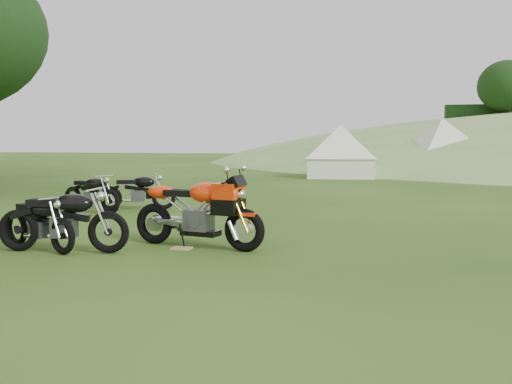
% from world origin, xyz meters
% --- Properties ---
extents(ground, '(120.00, 120.00, 0.00)m').
position_xyz_m(ground, '(0.00, 0.00, 0.00)').
color(ground, '#25460F').
rests_on(ground, ground).
extents(sport_motorcycle, '(2.17, 0.94, 1.26)m').
position_xyz_m(sport_motorcycle, '(-1.04, 1.70, 0.63)').
color(sport_motorcycle, '#F02F08').
rests_on(sport_motorcycle, ground).
extents(plywood_board, '(0.30, 0.25, 0.02)m').
position_xyz_m(plywood_board, '(-1.24, 1.52, 0.01)').
color(plywood_board, tan).
rests_on(plywood_board, ground).
extents(vintage_moto_a, '(1.95, 0.65, 1.01)m').
position_xyz_m(vintage_moto_a, '(-2.82, 0.88, 0.50)').
color(vintage_moto_a, black).
rests_on(vintage_moto_a, ground).
extents(vintage_moto_b, '(1.67, 1.02, 0.87)m').
position_xyz_m(vintage_moto_b, '(-3.27, 0.97, 0.43)').
color(vintage_moto_b, black).
rests_on(vintage_moto_b, ground).
extents(vintage_moto_c, '(1.76, 0.98, 0.91)m').
position_xyz_m(vintage_moto_c, '(-4.73, 5.13, 0.46)').
color(vintage_moto_c, black).
rests_on(vintage_moto_c, ground).
extents(vintage_moto_d, '(1.77, 0.92, 0.91)m').
position_xyz_m(vintage_moto_d, '(-3.93, 5.82, 0.45)').
color(vintage_moto_d, black).
rests_on(vintage_moto_d, ground).
extents(tent_left, '(3.03, 3.03, 2.41)m').
position_xyz_m(tent_left, '(-0.25, 18.61, 1.20)').
color(tent_left, white).
rests_on(tent_left, ground).
extents(tent_mid, '(4.00, 4.00, 2.66)m').
position_xyz_m(tent_mid, '(4.29, 22.40, 1.33)').
color(tent_mid, silver).
rests_on(tent_mid, ground).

